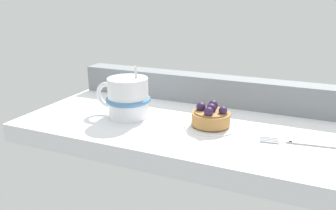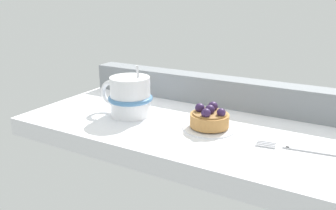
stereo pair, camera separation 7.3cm
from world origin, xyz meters
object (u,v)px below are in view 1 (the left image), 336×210
Objects in this scene: raspberry_tart at (211,116)px; coffee_mug at (127,98)px; dessert_fork at (302,143)px; dessert_plate at (210,126)px.

coffee_mug reaches higher than raspberry_tart.
dessert_fork is at bearing -0.69° from coffee_mug.
raspberry_tart is 19.23cm from coffee_mug.
dessert_plate is at bearing 174.85° from dessert_fork.
raspberry_tart reaches higher than dessert_fork.
dessert_plate is 2.10cm from raspberry_tart.
raspberry_tart is at bearing 149.88° from dessert_plate.
dessert_fork is (37.12, -0.45, -4.12)cm from coffee_mug.
coffee_mug is 37.35cm from dessert_fork.
dessert_fork is (18.04, -1.64, -2.09)cm from raspberry_tart.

